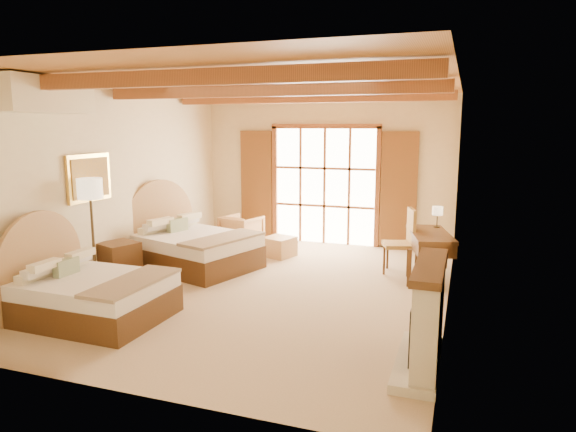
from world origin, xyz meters
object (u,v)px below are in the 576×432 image
at_px(bed_near, 85,291).
at_px(desk, 429,253).
at_px(bed_far, 188,245).
at_px(armchair, 242,231).
at_px(nightstand, 119,262).

relative_size(bed_near, desk, 1.23).
distance_m(bed_far, desk, 4.28).
height_order(armchair, desk, desk).
relative_size(bed_far, armchair, 3.33).
relative_size(bed_far, desk, 1.61).
distance_m(bed_far, armchair, 1.81).
distance_m(bed_far, nightstand, 1.33).
xyz_separation_m(bed_near, armchair, (0.28, 4.47, -0.03)).
relative_size(bed_near, armchair, 2.54).
height_order(nightstand, armchair, armchair).
xyz_separation_m(armchair, desk, (3.95, -0.99, 0.08)).
xyz_separation_m(nightstand, desk, (4.84, 1.96, 0.09)).
relative_size(bed_far, nightstand, 3.77).
height_order(bed_far, desk, bed_far).
height_order(bed_near, bed_far, bed_far).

